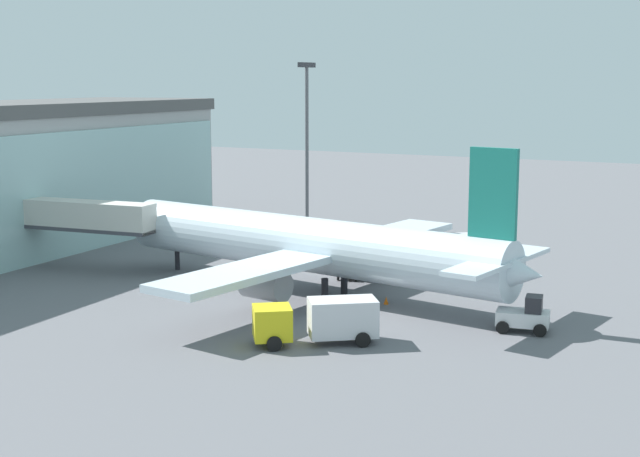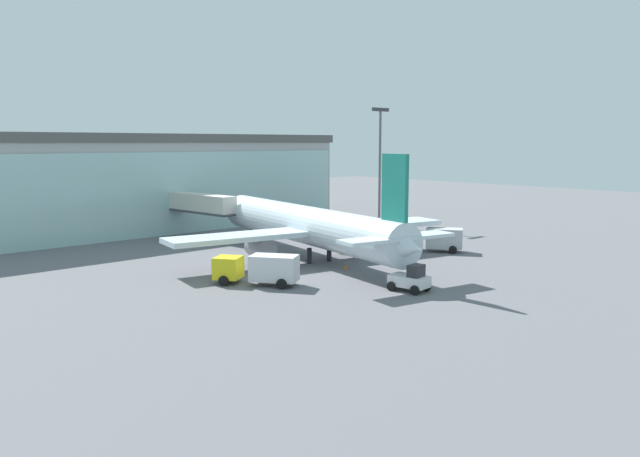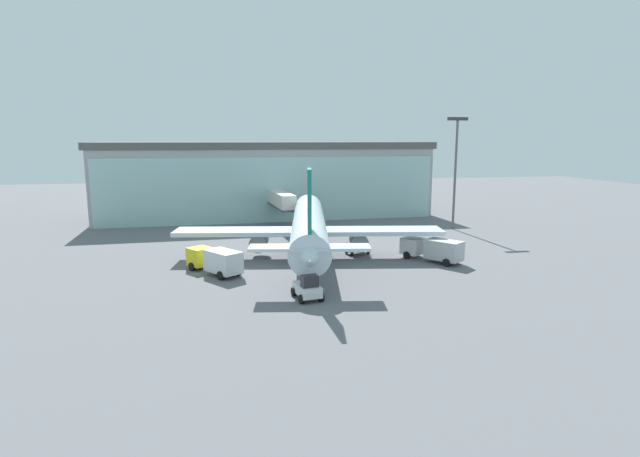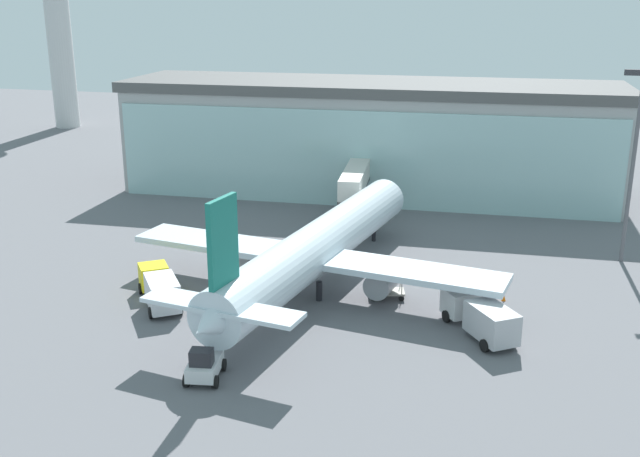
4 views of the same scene
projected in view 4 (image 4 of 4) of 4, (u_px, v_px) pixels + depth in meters
ground at (263, 321)px, 55.78m from camera, size 240.00×240.00×0.00m
terminal_building at (369, 137)px, 90.90m from camera, size 59.87×17.61×13.41m
jet_bridge at (356, 178)px, 80.68m from camera, size 3.70×14.57×5.70m
control_tower at (57, 11)px, 131.71m from camera, size 9.34×9.34×32.09m
apron_light_mast at (635, 150)px, 65.29m from camera, size 3.20×0.40×17.20m
airplane at (316, 249)px, 60.78m from camera, size 31.64×36.18×11.31m
catering_truck at (159, 287)px, 58.27m from camera, size 6.05×7.21×2.65m
fuel_truck at (481, 316)px, 53.04m from camera, size 6.01×7.23×2.65m
baggage_cart at (387, 292)px, 59.97m from camera, size 3.11×2.23×1.50m
pushback_tug at (204, 365)px, 47.08m from camera, size 2.62×3.45×2.30m
safety_cone_nose at (288, 315)px, 56.23m from camera, size 0.36×0.36×0.55m
safety_cone_wingtip at (504, 297)px, 59.42m from camera, size 0.36×0.36×0.55m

